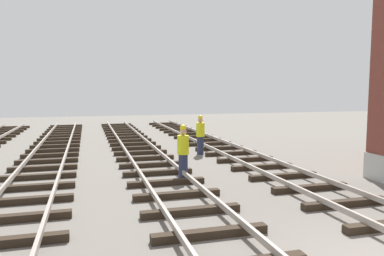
# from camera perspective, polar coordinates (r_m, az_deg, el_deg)

# --- Properties ---
(track_worker_foreground) EXTENTS (0.40, 0.40, 1.87)m
(track_worker_foreground) POSITION_cam_1_polar(r_m,az_deg,el_deg) (12.85, -1.37, -3.67)
(track_worker_foreground) COLOR #262D4C
(track_worker_foreground) RESTS_ON ground
(track_worker_distant) EXTENTS (0.40, 0.40, 1.87)m
(track_worker_distant) POSITION_cam_1_polar(r_m,az_deg,el_deg) (17.65, 1.29, -1.06)
(track_worker_distant) COLOR #262D4C
(track_worker_distant) RESTS_ON ground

